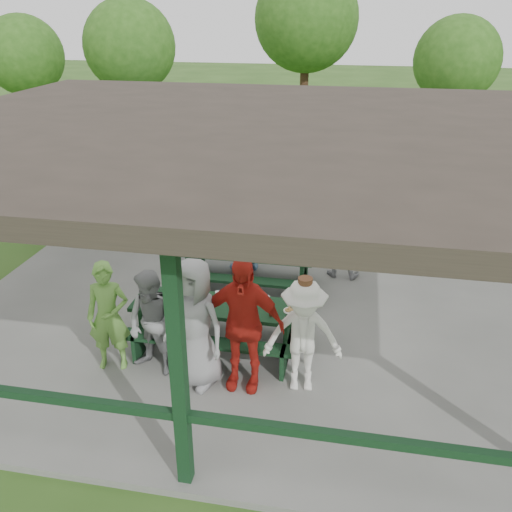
% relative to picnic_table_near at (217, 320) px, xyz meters
% --- Properties ---
extents(ground, '(90.00, 90.00, 0.00)m').
position_rel_picnic_table_near_xyz_m(ground, '(0.30, 1.20, -0.57)').
color(ground, '#294C18').
rests_on(ground, ground).
extents(concrete_slab, '(10.00, 8.00, 0.10)m').
position_rel_picnic_table_near_xyz_m(concrete_slab, '(0.30, 1.20, -0.52)').
color(concrete_slab, slate).
rests_on(concrete_slab, ground).
extents(pavilion_structure, '(10.60, 8.60, 3.24)m').
position_rel_picnic_table_near_xyz_m(pavilion_structure, '(0.30, 1.20, 2.59)').
color(pavilion_structure, black).
rests_on(pavilion_structure, concrete_slab).
extents(picnic_table_near, '(2.55, 1.39, 0.75)m').
position_rel_picnic_table_near_xyz_m(picnic_table_near, '(0.00, 0.00, 0.00)').
color(picnic_table_near, black).
rests_on(picnic_table_near, concrete_slab).
extents(picnic_table_far, '(2.45, 1.39, 0.75)m').
position_rel_picnic_table_near_xyz_m(picnic_table_far, '(0.05, 2.00, -0.00)').
color(picnic_table_far, black).
rests_on(picnic_table_far, concrete_slab).
extents(table_setting, '(2.40, 0.45, 0.10)m').
position_rel_picnic_table_near_xyz_m(table_setting, '(0.05, 0.03, 0.31)').
color(table_setting, white).
rests_on(table_setting, picnic_table_near).
extents(contestant_green, '(0.68, 0.52, 1.67)m').
position_rel_picnic_table_near_xyz_m(contestant_green, '(-1.38, -0.77, 0.36)').
color(contestant_green, '#639B3E').
rests_on(contestant_green, concrete_slab).
extents(contestant_grey_left, '(0.92, 0.82, 1.58)m').
position_rel_picnic_table_near_xyz_m(contestant_grey_left, '(-0.72, -0.77, 0.32)').
color(contestant_grey_left, gray).
rests_on(contestant_grey_left, concrete_slab).
extents(contestant_grey_mid, '(1.06, 0.86, 1.89)m').
position_rel_picnic_table_near_xyz_m(contestant_grey_mid, '(-0.07, -0.89, 0.47)').
color(contestant_grey_mid, gray).
rests_on(contestant_grey_mid, concrete_slab).
extents(contestant_red, '(1.16, 0.51, 1.96)m').
position_rel_picnic_table_near_xyz_m(contestant_red, '(0.57, -0.83, 0.50)').
color(contestant_red, red).
rests_on(contestant_red, concrete_slab).
extents(contestant_white_fedora, '(1.13, 0.74, 1.70)m').
position_rel_picnic_table_near_xyz_m(contestant_white_fedora, '(1.38, -0.75, 0.35)').
color(contestant_white_fedora, silver).
rests_on(contestant_white_fedora, concrete_slab).
extents(spectator_lblue, '(1.50, 0.79, 1.54)m').
position_rel_picnic_table_near_xyz_m(spectator_lblue, '(-0.16, 2.76, 0.30)').
color(spectator_lblue, '#99C8ED').
rests_on(spectator_lblue, concrete_slab).
extents(spectator_blue, '(0.75, 0.62, 1.75)m').
position_rel_picnic_table_near_xyz_m(spectator_blue, '(-1.24, 3.34, 0.40)').
color(spectator_blue, '#3F6BA5').
rests_on(spectator_blue, concrete_slab).
extents(spectator_grey, '(0.87, 0.70, 1.67)m').
position_rel_picnic_table_near_xyz_m(spectator_grey, '(1.72, 2.85, 0.36)').
color(spectator_grey, '#9A999C').
rests_on(spectator_grey, concrete_slab).
extents(pickup_truck, '(5.84, 2.88, 1.60)m').
position_rel_picnic_table_near_xyz_m(pickup_truck, '(4.28, 9.75, 0.22)').
color(pickup_truck, silver).
rests_on(pickup_truck, ground).
extents(farm_trailer, '(3.91, 2.24, 1.36)m').
position_rel_picnic_table_near_xyz_m(farm_trailer, '(-4.19, 10.30, 0.10)').
color(farm_trailer, navy).
rests_on(farm_trailer, ground).
extents(tree_far_left, '(3.38, 3.38, 5.28)m').
position_rel_picnic_table_near_xyz_m(tree_far_left, '(-6.68, 13.33, 2.99)').
color(tree_far_left, black).
rests_on(tree_far_left, ground).
extents(tree_left, '(4.20, 4.20, 6.56)m').
position_rel_picnic_table_near_xyz_m(tree_left, '(-0.53, 16.94, 3.87)').
color(tree_left, black).
rests_on(tree_left, ground).
extents(tree_mid, '(3.01, 3.01, 4.71)m').
position_rel_picnic_table_near_xyz_m(tree_mid, '(5.11, 14.37, 2.61)').
color(tree_mid, black).
rests_on(tree_mid, ground).
extents(tree_edge_left, '(3.01, 3.01, 4.71)m').
position_rel_picnic_table_near_xyz_m(tree_edge_left, '(-10.98, 13.20, 2.61)').
color(tree_edge_left, black).
rests_on(tree_edge_left, ground).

